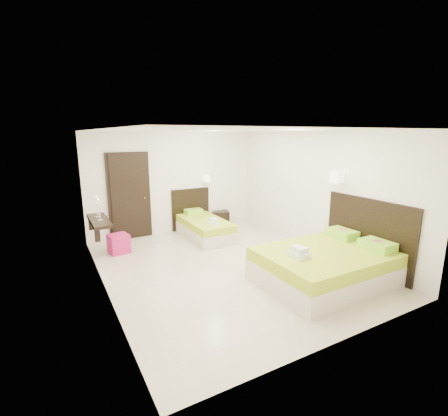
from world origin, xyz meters
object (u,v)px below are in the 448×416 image
bed_single (203,226)px  nightstand (220,218)px  bed_double (328,263)px  ottoman (119,244)px

bed_single → nightstand: bed_single is taller
bed_double → ottoman: 4.35m
bed_double → ottoman: bed_double is taller
nightstand → ottoman: size_ratio=1.16×
nightstand → ottoman: nightstand is taller
bed_double → nightstand: bearing=89.4°
ottoman → bed_double: bearing=-47.7°
bed_single → bed_double: size_ratio=0.81×
nightstand → ottoman: (-2.96, -0.84, -0.01)m
bed_single → ottoman: 2.11m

